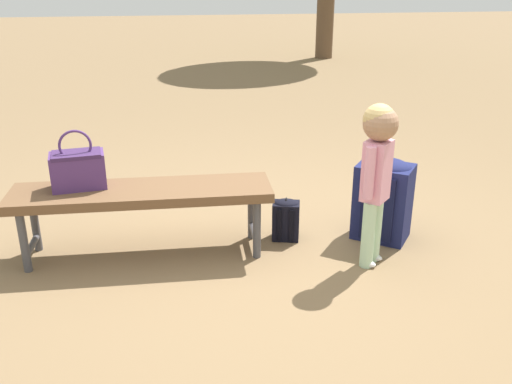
# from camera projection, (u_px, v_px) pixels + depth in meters

# --- Properties ---
(ground_plane) EXTENTS (40.00, 40.00, 0.00)m
(ground_plane) POSITION_uv_depth(u_px,v_px,m) (264.00, 250.00, 3.66)
(ground_plane) COLOR brown
(ground_plane) RESTS_ON ground
(park_bench) EXTENTS (1.61, 0.44, 0.45)m
(park_bench) POSITION_uv_depth(u_px,v_px,m) (142.00, 197.00, 3.47)
(park_bench) COLOR brown
(park_bench) RESTS_ON ground
(handbag) EXTENTS (0.34, 0.22, 0.37)m
(handbag) POSITION_uv_depth(u_px,v_px,m) (78.00, 168.00, 3.42)
(handbag) COLOR #4C2D66
(handbag) RESTS_ON park_bench
(child_standing) EXTENTS (0.21, 0.22, 1.01)m
(child_standing) POSITION_uv_depth(u_px,v_px,m) (377.00, 160.00, 3.26)
(child_standing) COLOR #B2D8B2
(child_standing) RESTS_ON ground
(backpack_large) EXTENTS (0.44, 0.42, 0.59)m
(backpack_large) POSITION_uv_depth(u_px,v_px,m) (383.00, 197.00, 3.74)
(backpack_large) COLOR #191E4C
(backpack_large) RESTS_ON ground
(backpack_small) EXTENTS (0.21, 0.18, 0.30)m
(backpack_small) POSITION_uv_depth(u_px,v_px,m) (286.00, 218.00, 3.76)
(backpack_small) COLOR black
(backpack_small) RESTS_ON ground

